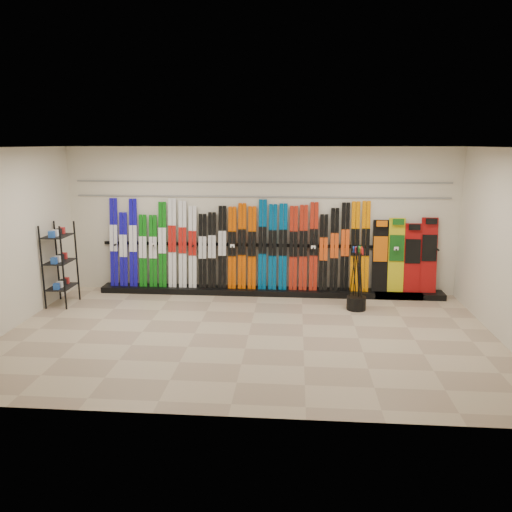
{
  "coord_description": "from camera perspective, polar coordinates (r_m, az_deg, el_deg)",
  "views": [
    {
      "loc": [
        0.73,
        -7.63,
        3.06
      ],
      "look_at": [
        0.04,
        1.0,
        1.1
      ],
      "focal_mm": 35.0,
      "sensor_mm": 36.0,
      "label": 1
    }
  ],
  "objects": [
    {
      "name": "slatwall_rail_0",
      "position": [
        10.19,
        0.42,
        6.79
      ],
      "size": [
        7.6,
        0.02,
        0.03
      ],
      "primitive_type": "cube",
      "color": "gray",
      "rests_on": "back_wall"
    },
    {
      "name": "right_wall",
      "position": [
        8.44,
        27.25,
        0.68
      ],
      "size": [
        0.0,
        5.0,
        5.0
      ],
      "primitive_type": "plane",
      "rotation": [
        1.57,
        0.0,
        -1.57
      ],
      "color": "beige",
      "rests_on": "floor"
    },
    {
      "name": "floor",
      "position": [
        8.25,
        -0.85,
        -9.01
      ],
      "size": [
        8.0,
        8.0,
        0.0
      ],
      "primitive_type": "plane",
      "color": "tan",
      "rests_on": "ground"
    },
    {
      "name": "pole_bin",
      "position": [
        9.61,
        11.39,
        -5.29
      ],
      "size": [
        0.36,
        0.36,
        0.25
      ],
      "primitive_type": "cylinder",
      "color": "black",
      "rests_on": "floor"
    },
    {
      "name": "slatwall_rail_1",
      "position": [
        10.16,
        0.43,
        8.47
      ],
      "size": [
        7.6,
        0.02,
        0.03
      ],
      "primitive_type": "cube",
      "color": "gray",
      "rests_on": "back_wall"
    },
    {
      "name": "skis",
      "position": [
        10.25,
        -2.02,
        1.02
      ],
      "size": [
        5.37,
        0.25,
        1.83
      ],
      "color": "#140DA6",
      "rests_on": "ski_rack_base"
    },
    {
      "name": "back_wall",
      "position": [
        10.27,
        0.43,
        4.03
      ],
      "size": [
        8.0,
        0.0,
        8.0
      ],
      "primitive_type": "plane",
      "rotation": [
        1.57,
        0.0,
        0.0
      ],
      "color": "beige",
      "rests_on": "floor"
    },
    {
      "name": "ski_rack_base",
      "position": [
        10.36,
        1.57,
        -4.07
      ],
      "size": [
        8.0,
        0.4,
        0.12
      ],
      "primitive_type": "cube",
      "color": "black",
      "rests_on": "floor"
    },
    {
      "name": "left_wall",
      "position": [
        9.11,
        -26.83,
        1.51
      ],
      "size": [
        0.0,
        5.0,
        5.0
      ],
      "primitive_type": "plane",
      "rotation": [
        1.57,
        0.0,
        1.57
      ],
      "color": "beige",
      "rests_on": "floor"
    },
    {
      "name": "accessory_rack",
      "position": [
        10.25,
        -21.49,
        -0.91
      ],
      "size": [
        0.4,
        0.6,
        1.59
      ],
      "primitive_type": "cube",
      "color": "black",
      "rests_on": "floor"
    },
    {
      "name": "snowboards",
      "position": [
        10.46,
        16.63,
        -0.01
      ],
      "size": [
        1.28,
        0.23,
        1.5
      ],
      "color": "black",
      "rests_on": "ski_rack_base"
    },
    {
      "name": "ceiling",
      "position": [
        7.66,
        -0.93,
        12.31
      ],
      "size": [
        8.0,
        8.0,
        0.0
      ],
      "primitive_type": "plane",
      "rotation": [
        3.14,
        0.0,
        0.0
      ],
      "color": "silver",
      "rests_on": "back_wall"
    },
    {
      "name": "ski_poles",
      "position": [
        9.5,
        11.53,
        -2.45
      ],
      "size": [
        0.27,
        0.3,
        1.18
      ],
      "color": "black",
      "rests_on": "pole_bin"
    }
  ]
}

